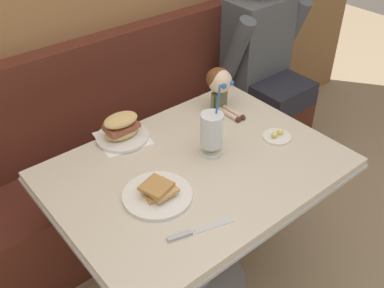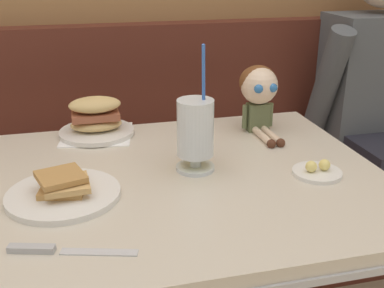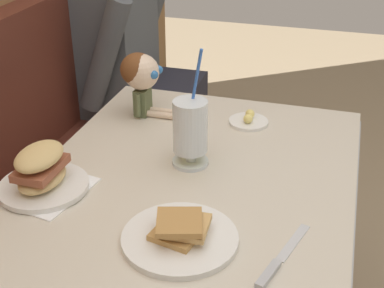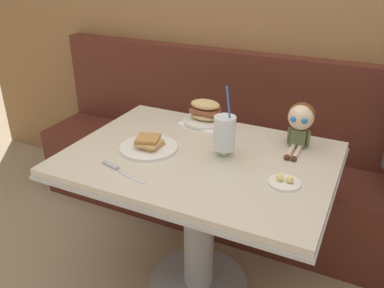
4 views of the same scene
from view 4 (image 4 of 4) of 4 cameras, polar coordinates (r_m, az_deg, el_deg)
wood_panel_wall at (r=2.35m, az=10.60°, el=17.61°), size 4.40×0.08×2.40m
booth_bench at (r=2.41m, az=7.31°, el=-4.06°), size 2.60×0.48×1.00m
diner_table at (r=1.79m, az=1.02°, el=-7.13°), size 1.11×0.81×0.74m
toast_plate at (r=1.75m, az=-6.11°, el=-0.28°), size 0.25×0.25×0.06m
milkshake_glass at (r=1.64m, az=4.61°, el=1.31°), size 0.10×0.10×0.31m
sandwich_plate at (r=2.00m, az=1.88°, el=4.33°), size 0.23×0.23×0.12m
butter_saucer at (r=1.53m, az=12.92°, el=-5.21°), size 0.12×0.12×0.04m
butter_knife at (r=1.61m, az=-10.65°, el=-3.37°), size 0.23×0.08×0.01m
seated_doll at (r=1.77m, az=15.09°, el=3.37°), size 0.11×0.22×0.20m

